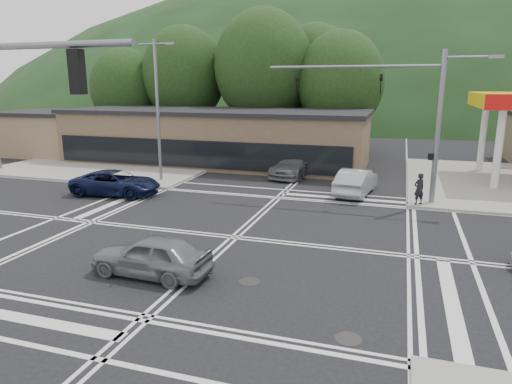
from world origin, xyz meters
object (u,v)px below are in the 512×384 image
(car_grey_center, at_px, (151,256))
(car_northbound, at_px, (295,165))
(pedestrian, at_px, (419,189))
(car_queue_b, at_px, (346,159))
(car_queue_a, at_px, (356,182))
(car_blue_west, at_px, (116,183))

(car_grey_center, distance_m, car_northbound, 18.09)
(car_northbound, xyz_separation_m, pedestrian, (8.00, -6.07, 0.20))
(car_grey_center, xyz_separation_m, pedestrian, (8.81, 12.00, 0.28))
(car_queue_b, bearing_deg, car_queue_a, 93.83)
(car_blue_west, bearing_deg, car_grey_center, -145.75)
(car_blue_west, xyz_separation_m, car_queue_a, (13.28, 4.35, 0.06))
(car_queue_a, relative_size, car_northbound, 0.86)
(car_blue_west, xyz_separation_m, car_queue_b, (11.64, 13.08, -0.04))
(car_blue_west, relative_size, pedestrian, 3.08)
(car_queue_a, height_order, pedestrian, pedestrian)
(car_blue_west, bearing_deg, car_queue_a, -77.27)
(car_grey_center, height_order, car_queue_a, car_queue_a)
(car_grey_center, distance_m, car_queue_b, 22.89)
(car_queue_a, height_order, car_northbound, car_northbound)
(car_blue_west, height_order, car_queue_a, car_queue_a)
(car_queue_b, relative_size, car_northbound, 0.73)
(car_grey_center, bearing_deg, car_northbound, 179.65)
(car_grey_center, height_order, car_northbound, car_northbound)
(car_blue_west, height_order, car_northbound, car_northbound)
(car_grey_center, distance_m, car_queue_a, 14.87)
(car_blue_west, relative_size, car_queue_b, 1.29)
(car_queue_a, distance_m, pedestrian, 3.89)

